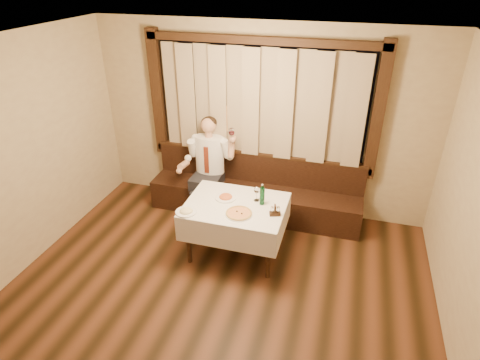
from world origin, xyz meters
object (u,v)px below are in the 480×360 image
(seated_man, at_px, (208,159))
(pizza, at_px, (239,213))
(pasta_cream, at_px, (186,210))
(pasta_red, at_px, (226,196))
(green_bottle, at_px, (262,196))
(cruet_caddy, at_px, (275,212))
(dining_table, at_px, (236,211))
(banquette, at_px, (255,194))

(seated_man, bearing_deg, pizza, -54.70)
(pasta_cream, height_order, seated_man, seated_man)
(pasta_cream, bearing_deg, pasta_red, 51.24)
(seated_man, bearing_deg, green_bottle, -39.24)
(seated_man, bearing_deg, pasta_cream, -82.22)
(cruet_caddy, relative_size, seated_man, 0.10)
(pasta_cream, bearing_deg, dining_table, 33.50)
(pizza, relative_size, seated_man, 0.23)
(banquette, relative_size, cruet_caddy, 21.91)
(pasta_cream, distance_m, green_bottle, 0.96)
(cruet_caddy, xyz_separation_m, seated_man, (-1.24, 1.04, 0.05))
(pizza, bearing_deg, banquette, 94.86)
(dining_table, bearing_deg, pasta_red, 148.06)
(pasta_red, xyz_separation_m, cruet_caddy, (0.70, -0.21, 0.01))
(cruet_caddy, bearing_deg, pasta_cream, 173.65)
(dining_table, distance_m, cruet_caddy, 0.56)
(dining_table, xyz_separation_m, cruet_caddy, (0.53, -0.11, 0.16))
(green_bottle, bearing_deg, dining_table, -163.60)
(pizza, distance_m, pasta_red, 0.42)
(dining_table, bearing_deg, pasta_cream, -146.50)
(cruet_caddy, bearing_deg, pizza, 174.62)
(pasta_red, bearing_deg, pizza, -49.40)
(pizza, xyz_separation_m, seated_man, (-0.81, 1.14, 0.09))
(dining_table, xyz_separation_m, seated_man, (-0.71, 0.93, 0.21))
(pizza, xyz_separation_m, pasta_red, (-0.27, 0.32, 0.02))
(pizza, distance_m, cruet_caddy, 0.44)
(pasta_red, xyz_separation_m, green_bottle, (0.49, -0.01, 0.08))
(banquette, relative_size, green_bottle, 11.13)
(pizza, bearing_deg, pasta_red, 130.60)
(green_bottle, height_order, cruet_caddy, green_bottle)
(pizza, relative_size, pasta_cream, 1.29)
(green_bottle, distance_m, cruet_caddy, 0.30)
(pizza, xyz_separation_m, green_bottle, (0.22, 0.31, 0.11))
(pasta_cream, height_order, green_bottle, green_bottle)
(seated_man, bearing_deg, banquette, 7.35)
(pasta_red, bearing_deg, dining_table, -31.94)
(seated_man, bearing_deg, dining_table, -52.89)
(pasta_cream, distance_m, seated_man, 1.30)
(pasta_red, relative_size, seated_man, 0.19)
(banquette, distance_m, cruet_caddy, 1.34)
(banquette, bearing_deg, dining_table, -90.00)
(seated_man, bearing_deg, cruet_caddy, -40.08)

